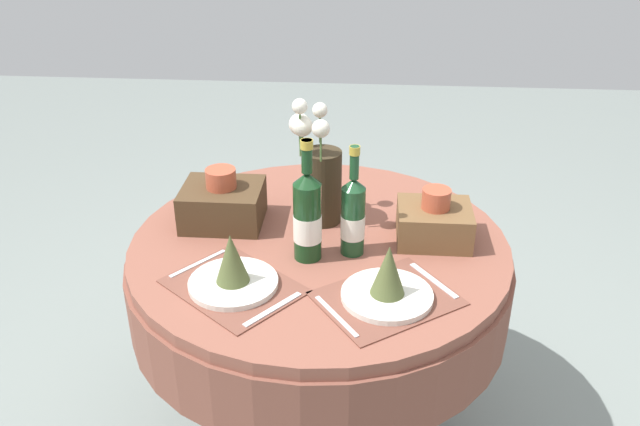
# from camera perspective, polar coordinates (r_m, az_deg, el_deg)

# --- Properties ---
(ground) EXTENTS (8.00, 8.00, 0.00)m
(ground) POSITION_cam_1_polar(r_m,az_deg,el_deg) (2.47, -0.05, -17.68)
(ground) COLOR gray
(dining_table) EXTENTS (1.15, 1.15, 0.76)m
(dining_table) POSITION_cam_1_polar(r_m,az_deg,el_deg) (2.08, -0.06, -5.96)
(dining_table) COLOR brown
(dining_table) RESTS_ON ground
(place_setting_left) EXTENTS (0.43, 0.42, 0.16)m
(place_setting_left) POSITION_cam_1_polar(r_m,az_deg,el_deg) (1.78, -7.48, -5.02)
(place_setting_left) COLOR brown
(place_setting_left) RESTS_ON dining_table
(place_setting_right) EXTENTS (0.43, 0.41, 0.16)m
(place_setting_right) POSITION_cam_1_polar(r_m,az_deg,el_deg) (1.73, 5.80, -6.06)
(place_setting_right) COLOR brown
(place_setting_right) RESTS_ON dining_table
(flower_vase) EXTENTS (0.17, 0.19, 0.41)m
(flower_vase) POSITION_cam_1_polar(r_m,az_deg,el_deg) (2.04, -0.01, 3.41)
(flower_vase) COLOR #332819
(flower_vase) RESTS_ON dining_table
(wine_bottle_left) EXTENTS (0.08, 0.08, 0.36)m
(wine_bottle_left) POSITION_cam_1_polar(r_m,az_deg,el_deg) (1.85, -1.08, -0.22)
(wine_bottle_left) COLOR #143819
(wine_bottle_left) RESTS_ON dining_table
(wine_bottle_rear) EXTENTS (0.07, 0.07, 0.33)m
(wine_bottle_rear) POSITION_cam_1_polar(r_m,az_deg,el_deg) (1.89, 2.84, -0.21)
(wine_bottle_rear) COLOR #194223
(wine_bottle_rear) RESTS_ON dining_table
(woven_basket_side_left) EXTENTS (0.25, 0.21, 0.18)m
(woven_basket_side_left) POSITION_cam_1_polar(r_m,az_deg,el_deg) (2.09, -8.31, 0.87)
(woven_basket_side_left) COLOR #47331E
(woven_basket_side_left) RESTS_ON dining_table
(woven_basket_side_right) EXTENTS (0.22, 0.19, 0.17)m
(woven_basket_side_right) POSITION_cam_1_polar(r_m,az_deg,el_deg) (2.00, 9.72, -0.73)
(woven_basket_side_right) COLOR brown
(woven_basket_side_right) RESTS_ON dining_table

